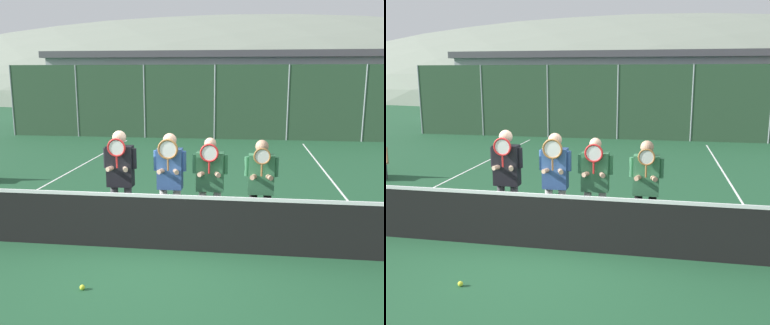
# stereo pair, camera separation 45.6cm
# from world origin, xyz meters

# --- Properties ---
(ground_plane) EXTENTS (120.00, 120.00, 0.00)m
(ground_plane) POSITION_xyz_m (0.00, 0.00, 0.00)
(ground_plane) COLOR #1E4C2D
(hill_distant) EXTENTS (101.94, 56.63, 19.82)m
(hill_distant) POSITION_xyz_m (0.00, 53.91, 0.00)
(hill_distant) COLOR gray
(hill_distant) RESTS_ON ground_plane
(clubhouse_building) EXTENTS (19.47, 5.50, 3.98)m
(clubhouse_building) POSITION_xyz_m (-0.55, 19.84, 2.01)
(clubhouse_building) COLOR #9EA3A8
(clubhouse_building) RESTS_ON ground_plane
(fence_back) EXTENTS (18.29, 0.06, 3.12)m
(fence_back) POSITION_xyz_m (0.00, 11.92, 1.56)
(fence_back) COLOR gray
(fence_back) RESTS_ON ground_plane
(tennis_net) EXTENTS (9.70, 0.09, 1.01)m
(tennis_net) POSITION_xyz_m (0.00, 0.00, 0.47)
(tennis_net) COLOR gray
(tennis_net) RESTS_ON ground_plane
(court_line_left_sideline) EXTENTS (0.05, 16.00, 0.01)m
(court_line_left_sideline) POSITION_xyz_m (-3.61, 3.00, 0.00)
(court_line_left_sideline) COLOR white
(court_line_left_sideline) RESTS_ON ground_plane
(court_line_right_sideline) EXTENTS (0.05, 16.00, 0.01)m
(court_line_right_sideline) POSITION_xyz_m (3.61, 3.00, 0.00)
(court_line_right_sideline) COLOR white
(court_line_right_sideline) RESTS_ON ground_plane
(player_leftmost) EXTENTS (0.57, 0.34, 1.82)m
(player_leftmost) POSITION_xyz_m (-0.73, 0.53, 1.09)
(player_leftmost) COLOR #56565B
(player_leftmost) RESTS_ON ground_plane
(player_center_left) EXTENTS (0.55, 0.34, 1.79)m
(player_center_left) POSITION_xyz_m (0.12, 0.54, 1.07)
(player_center_left) COLOR white
(player_center_left) RESTS_ON ground_plane
(player_center_right) EXTENTS (0.58, 0.34, 1.71)m
(player_center_right) POSITION_xyz_m (0.77, 0.63, 1.01)
(player_center_right) COLOR white
(player_center_right) RESTS_ON ground_plane
(player_rightmost) EXTENTS (0.55, 0.34, 1.70)m
(player_rightmost) POSITION_xyz_m (1.61, 0.57, 1.00)
(player_rightmost) COLOR black
(player_rightmost) RESTS_ON ground_plane
(car_far_left) EXTENTS (4.10, 2.10, 1.70)m
(car_far_left) POSITION_xyz_m (-5.39, 14.67, 0.87)
(car_far_left) COLOR #285638
(car_far_left) RESTS_ON ground_plane
(car_left_of_center) EXTENTS (4.50, 2.06, 1.80)m
(car_left_of_center) POSITION_xyz_m (-0.38, 14.47, 0.92)
(car_left_of_center) COLOR silver
(car_left_of_center) RESTS_ON ground_plane
(car_center) EXTENTS (4.06, 1.92, 1.72)m
(car_center) POSITION_xyz_m (4.62, 14.59, 0.88)
(car_center) COLOR navy
(car_center) RESTS_ON ground_plane
(tennis_ball_on_court) EXTENTS (0.07, 0.07, 0.07)m
(tennis_ball_on_court) POSITION_xyz_m (-0.70, -1.40, 0.03)
(tennis_ball_on_court) COLOR #CCDB33
(tennis_ball_on_court) RESTS_ON ground_plane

